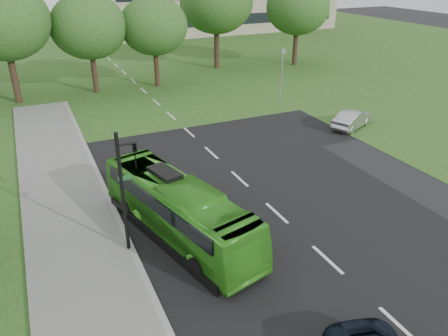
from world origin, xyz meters
name	(u,v)px	position (x,y,z in m)	size (l,w,h in m)	color
ground	(300,234)	(0.00, 0.00, 0.00)	(160.00, 160.00, 0.00)	black
street_surfaces	(149,100)	(-0.38, 22.75, 0.03)	(120.00, 120.00, 0.15)	black
tree_park_a	(2,21)	(-10.68, 26.95, 6.68)	(7.41, 7.41, 9.84)	black
tree_park_b	(88,27)	(-4.06, 27.40, 5.81)	(6.57, 6.57, 8.62)	black
tree_park_c	(154,26)	(1.69, 27.09, 5.59)	(6.20, 6.20, 8.24)	black
tree_park_d	(216,2)	(10.09, 31.92, 7.02)	(7.84, 7.84, 10.37)	black
tree_park_e	(298,7)	(18.87, 29.54, 6.32)	(6.98, 6.98, 9.30)	black
bus	(178,209)	(-4.88, 2.24, 1.32)	(2.21, 9.45, 2.63)	green
sedan	(353,119)	(11.14, 10.00, 0.65)	(1.37, 3.92, 1.29)	#A8A8AD
traffic_light	(126,184)	(-7.03, 2.00, 3.12)	(0.85, 0.22, 5.32)	black
camera_pole	(282,68)	(10.00, 18.07, 2.82)	(0.45, 0.42, 4.37)	gray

